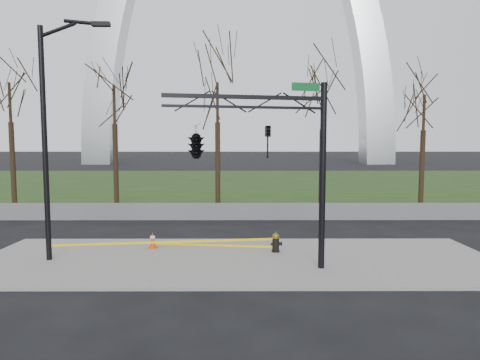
{
  "coord_description": "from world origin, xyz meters",
  "views": [
    {
      "loc": [
        0.05,
        -14.11,
        4.05
      ],
      "look_at": [
        0.1,
        2.0,
        2.68
      ],
      "focal_mm": 30.73,
      "sensor_mm": 36.0,
      "label": 1
    }
  ],
  "objects_px": {
    "traffic_cone": "(153,240)",
    "fire_hydrant": "(276,243)",
    "street_light": "(51,126)",
    "traffic_signal_mast": "(222,142)"
  },
  "relations": [
    {
      "from": "traffic_cone",
      "to": "street_light",
      "type": "height_order",
      "value": "street_light"
    },
    {
      "from": "fire_hydrant",
      "to": "traffic_cone",
      "type": "relative_size",
      "value": 1.22
    },
    {
      "from": "fire_hydrant",
      "to": "traffic_cone",
      "type": "height_order",
      "value": "fire_hydrant"
    },
    {
      "from": "street_light",
      "to": "traffic_signal_mast",
      "type": "xyz_separation_m",
      "value": [
        5.83,
        -1.57,
        -0.55
      ]
    },
    {
      "from": "fire_hydrant",
      "to": "traffic_cone",
      "type": "bearing_deg",
      "value": -178.28
    },
    {
      "from": "fire_hydrant",
      "to": "street_light",
      "type": "xyz_separation_m",
      "value": [
        -7.73,
        -1.01,
        4.25
      ]
    },
    {
      "from": "fire_hydrant",
      "to": "traffic_cone",
      "type": "distance_m",
      "value": 4.73
    },
    {
      "from": "fire_hydrant",
      "to": "street_light",
      "type": "bearing_deg",
      "value": -164.01
    },
    {
      "from": "street_light",
      "to": "traffic_signal_mast",
      "type": "relative_size",
      "value": 1.37
    },
    {
      "from": "traffic_cone",
      "to": "fire_hydrant",
      "type": "bearing_deg",
      "value": -6.83
    }
  ]
}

